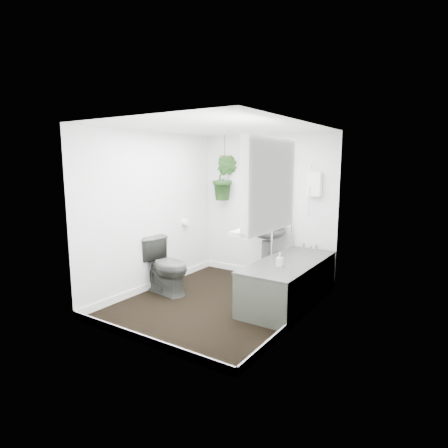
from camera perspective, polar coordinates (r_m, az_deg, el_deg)
The scene contains 22 objects.
floor at distance 5.15m, azimuth -0.93°, elevation -11.95°, with size 2.30×2.80×0.02m, color black.
ceiling at distance 4.82m, azimuth -1.01°, elevation 14.71°, with size 2.30×2.80×0.02m, color white.
wall_back at distance 6.06m, azimuth 6.55°, elevation 2.57°, with size 2.30×0.02×2.30m, color white.
wall_front at distance 3.78m, azimuth -13.06°, elevation -1.74°, with size 2.30×0.02×2.30m, color white.
wall_left at distance 5.58m, azimuth -10.89°, elevation 1.87°, with size 0.02×2.80×2.30m, color white.
wall_right at distance 4.31m, azimuth 11.89°, elevation -0.34°, with size 0.02×2.80×2.30m, color white.
skirting at distance 5.13m, azimuth -0.94°, elevation -11.33°, with size 2.30×2.80×0.10m, color white.
bathtub at distance 5.10m, azimuth 9.83°, elevation -8.72°, with size 0.72×1.72×0.58m, color #393C36, non-canonical shape.
bath_screen at distance 5.46m, azimuth 9.00°, elevation 3.14°, with size 0.04×0.72×1.40m, color silver, non-canonical shape.
shower_box at distance 5.64m, azimuth 13.61°, elevation 5.94°, with size 0.20×0.10×0.35m, color white.
oval_mirror at distance 5.91m, azimuth 7.97°, elevation 5.78°, with size 0.46×0.03×0.62m, color beige.
wall_sconce at distance 6.09m, azimuth 4.49°, elevation 5.00°, with size 0.04×0.04×0.22m, color black.
toilet_roll_holder at distance 6.09m, azimuth -5.83°, elevation 0.24°, with size 0.11×0.11×0.11m, color white.
window_recess at distance 3.65m, azimuth 7.07°, elevation 5.95°, with size 0.08×1.00×0.90m, color white.
window_sill at distance 3.73m, azimuth 5.98°, elevation -0.46°, with size 0.18×1.00×0.04m, color white.
window_blinds at distance 3.67m, azimuth 6.44°, elevation 5.98°, with size 0.01×0.86×0.76m, color white.
toilet at distance 5.46m, azimuth -8.84°, elevation -6.26°, with size 0.45×0.78×0.80m, color #393C36.
pedestal_sink at distance 5.83m, azimuth 6.60°, elevation -4.45°, with size 0.56×0.48×0.95m, color #393C36, non-canonical shape.
sill_plant at distance 3.55m, azimuth 4.27°, elevation 1.47°, with size 0.23×0.20×0.25m, color black.
hanging_plant at distance 6.23m, azimuth 0.10°, elevation 7.03°, with size 0.41×0.33×0.74m, color black.
soap_bottle at distance 4.72m, azimuth 8.48°, elevation -5.42°, with size 0.08×0.08×0.17m, color black.
hanging_pot at distance 6.23m, azimuth 0.10°, elevation 9.87°, with size 0.16×0.16×0.12m, color brown.
Camera 1 is at (2.69, -3.97, 1.87)m, focal length 30.00 mm.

